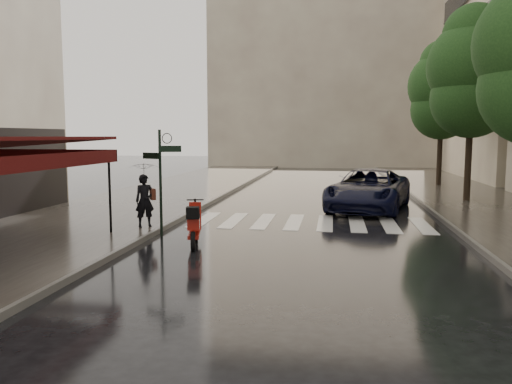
# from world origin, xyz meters

# --- Properties ---
(ground) EXTENTS (120.00, 120.00, 0.00)m
(ground) POSITION_xyz_m (0.00, 0.00, 0.00)
(ground) COLOR black
(ground) RESTS_ON ground
(sidewalk_near) EXTENTS (6.00, 60.00, 0.12)m
(sidewalk_near) POSITION_xyz_m (-4.50, 12.00, 0.06)
(sidewalk_near) COLOR #38332D
(sidewalk_near) RESTS_ON ground
(sidewalk_far) EXTENTS (5.50, 60.00, 0.12)m
(sidewalk_far) POSITION_xyz_m (10.25, 12.00, 0.06)
(sidewalk_far) COLOR #38332D
(sidewalk_far) RESTS_ON ground
(curb_near) EXTENTS (0.12, 60.00, 0.16)m
(curb_near) POSITION_xyz_m (-1.45, 12.00, 0.07)
(curb_near) COLOR #595651
(curb_near) RESTS_ON ground
(curb_far) EXTENTS (0.12, 60.00, 0.16)m
(curb_far) POSITION_xyz_m (7.45, 12.00, 0.07)
(curb_far) COLOR #595651
(curb_far) RESTS_ON ground
(crosswalk) EXTENTS (7.85, 3.20, 0.01)m
(crosswalk) POSITION_xyz_m (2.98, 6.00, 0.01)
(crosswalk) COLOR silver
(crosswalk) RESTS_ON ground
(signpost) EXTENTS (1.17, 0.29, 3.10)m
(signpost) POSITION_xyz_m (-1.19, 3.00, 1.83)
(signpost) COLOR black
(signpost) RESTS_ON ground
(backdrop_building) EXTENTS (22.00, 6.00, 20.00)m
(backdrop_building) POSITION_xyz_m (3.00, 38.00, 10.00)
(backdrop_building) COLOR gray
(backdrop_building) RESTS_ON ground
(tree_mid) EXTENTS (3.80, 3.80, 8.34)m
(tree_mid) POSITION_xyz_m (9.50, 12.00, 5.59)
(tree_mid) COLOR black
(tree_mid) RESTS_ON sidewalk_far
(tree_far) EXTENTS (3.80, 3.80, 8.16)m
(tree_far) POSITION_xyz_m (9.70, 19.00, 5.46)
(tree_far) COLOR black
(tree_far) RESTS_ON sidewalk_far
(pedestrian_with_umbrella) EXTENTS (1.35, 1.35, 2.43)m
(pedestrian_with_umbrella) POSITION_xyz_m (-2.00, 3.78, 1.74)
(pedestrian_with_umbrella) COLOR black
(pedestrian_with_umbrella) RESTS_ON sidewalk_near
(scooter) EXTENTS (0.70, 1.76, 1.17)m
(scooter) POSITION_xyz_m (0.10, 1.91, 0.54)
(scooter) COLOR black
(scooter) RESTS_ON ground
(parked_car) EXTENTS (3.99, 6.28, 1.61)m
(parked_car) POSITION_xyz_m (5.13, 9.32, 0.81)
(parked_car) COLOR black
(parked_car) RESTS_ON ground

